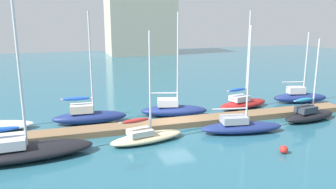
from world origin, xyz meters
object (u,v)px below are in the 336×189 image
Objects in this scene: sailboat_3 at (146,135)px; harbor_building_distant at (140,18)px; mooring_buoy_red at (284,149)px; sailboat_2 at (89,115)px; sailboat_8 at (300,96)px; sailboat_6 at (243,102)px; sailboat_4 at (173,109)px; sailboat_7 at (309,114)px; sailboat_5 at (241,126)px; sailboat_1 at (17,150)px.

sailboat_3 is 55.11m from harbor_building_distant.
sailboat_2 is at bearing 137.98° from mooring_buoy_red.
sailboat_6 is at bearing -166.60° from sailboat_8.
harbor_building_distant is at bearing 93.34° from sailboat_4.
sailboat_7 is at bearing -11.86° from sailboat_4.
sailboat_5 reaches higher than sailboat_7.
sailboat_8 is at bearing 7.81° from sailboat_3.
sailboat_2 is at bearing -166.61° from sailboat_8.
sailboat_5 is at bearing 177.85° from sailboat_7.
sailboat_3 is at bearing 173.11° from sailboat_7.
sailboat_7 is 12.80× the size of mooring_buoy_red.
sailboat_1 is at bearing -174.83° from sailboat_6.
sailboat_8 is at bearing 47.33° from mooring_buoy_red.
sailboat_1 reaches higher than sailboat_5.
sailboat_4 reaches higher than sailboat_3.
sailboat_3 is 17.58m from sailboat_8.
mooring_buoy_red is (10.74, -9.68, -0.39)m from sailboat_2.
sailboat_1 is 7.28m from sailboat_2.
sailboat_4 is at bearing 23.86° from sailboat_1.
sailboat_2 is 14.46m from mooring_buoy_red.
sailboat_8 is at bearing 48.81° from sailboat_7.
sailboat_3 is 8.68m from mooring_buoy_red.
sailboat_7 is at bearing -11.69° from sailboat_2.
mooring_buoy_red is at bearing -37.72° from sailboat_2.
sailboat_2 is 1.17× the size of sailboat_3.
sailboat_3 is 13.48m from sailboat_7.
sailboat_5 is at bearing -136.49° from sailboat_8.
sailboat_1 reaches higher than sailboat_7.
harbor_building_distant is (4.71, 57.63, 7.62)m from mooring_buoy_red.
sailboat_5 is 1.12× the size of sailboat_8.
mooring_buoy_red is (-2.94, -9.88, -0.31)m from sailboat_6.
sailboat_7 is 6.02m from sailboat_8.
sailboat_1 is 1.40× the size of sailboat_2.
sailboat_1 is at bearing -123.97° from sailboat_2.
sailboat_5 is (6.89, -0.30, 0.05)m from sailboat_3.
sailboat_6 is at bearing 5.14° from sailboat_2.
sailboat_7 is 0.97× the size of sailboat_8.
sailboat_4 reaches higher than sailboat_7.
sailboat_7 is 53.27m from harbor_building_distant.
sailboat_3 is at bearing 1.17° from sailboat_1.
sailboat_7 is at bearing 0.40° from sailboat_1.
sailboat_4 is 1.12× the size of sailboat_5.
sailboat_2 reaches higher than sailboat_5.
sailboat_6 is at bearing 16.45° from sailboat_4.
sailboat_3 is at bearing -54.01° from sailboat_2.
mooring_buoy_red is at bearing -94.67° from harbor_building_distant.
sailboat_7 is (13.47, 0.48, 0.09)m from sailboat_3.
sailboat_1 is at bearing -153.64° from sailboat_8.
sailboat_7 is (3.04, -4.99, -0.01)m from sailboat_6.
sailboat_7 is at bearing -109.71° from sailboat_8.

